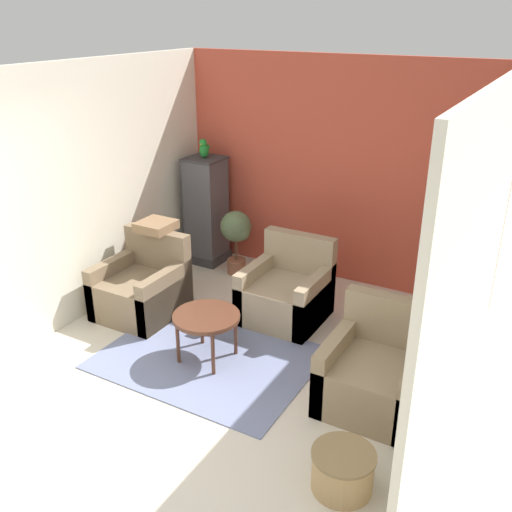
{
  "coord_description": "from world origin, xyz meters",
  "views": [
    {
      "loc": [
        2.49,
        -2.58,
        3.13
      ],
      "look_at": [
        0.0,
        1.82,
        0.94
      ],
      "focal_mm": 40.0,
      "sensor_mm": 36.0,
      "label": 1
    }
  ],
  "objects_px": {
    "armchair_left": "(142,289)",
    "parrot": "(204,149)",
    "armchair_middle": "(287,294)",
    "birdcage": "(206,211)",
    "armchair_right": "(376,375)",
    "wicker_basket": "(343,469)",
    "potted_plant": "(236,232)",
    "coffee_table": "(206,319)"
  },
  "relations": [
    {
      "from": "armchair_left",
      "to": "parrot",
      "type": "bearing_deg",
      "value": 97.2
    },
    {
      "from": "armchair_middle",
      "to": "parrot",
      "type": "bearing_deg",
      "value": 151.28
    },
    {
      "from": "parrot",
      "to": "birdcage",
      "type": "bearing_deg",
      "value": -90.0
    },
    {
      "from": "parrot",
      "to": "armchair_middle",
      "type": "bearing_deg",
      "value": -28.72
    },
    {
      "from": "armchair_right",
      "to": "wicker_basket",
      "type": "bearing_deg",
      "value": -83.83
    },
    {
      "from": "potted_plant",
      "to": "armchair_middle",
      "type": "bearing_deg",
      "value": -33.89
    },
    {
      "from": "armchair_left",
      "to": "armchair_right",
      "type": "relative_size",
      "value": 1.0
    },
    {
      "from": "birdcage",
      "to": "parrot",
      "type": "xyz_separation_m",
      "value": [
        0.0,
        0.0,
        0.83
      ]
    },
    {
      "from": "armchair_middle",
      "to": "parrot",
      "type": "height_order",
      "value": "parrot"
    },
    {
      "from": "armchair_middle",
      "to": "coffee_table",
      "type": "bearing_deg",
      "value": -105.05
    },
    {
      "from": "parrot",
      "to": "wicker_basket",
      "type": "height_order",
      "value": "parrot"
    },
    {
      "from": "armchair_right",
      "to": "potted_plant",
      "type": "xyz_separation_m",
      "value": [
        -2.43,
        1.7,
        0.27
      ]
    },
    {
      "from": "armchair_middle",
      "to": "wicker_basket",
      "type": "distance_m",
      "value": 2.48
    },
    {
      "from": "armchair_left",
      "to": "birdcage",
      "type": "height_order",
      "value": "birdcage"
    },
    {
      "from": "armchair_middle",
      "to": "wicker_basket",
      "type": "xyz_separation_m",
      "value": [
        1.45,
        -2.0,
        -0.12
      ]
    },
    {
      "from": "armchair_left",
      "to": "potted_plant",
      "type": "height_order",
      "value": "armchair_left"
    },
    {
      "from": "armchair_right",
      "to": "parrot",
      "type": "xyz_separation_m",
      "value": [
        -2.98,
        1.86,
        1.23
      ]
    },
    {
      "from": "armchair_right",
      "to": "birdcage",
      "type": "bearing_deg",
      "value": 147.98
    },
    {
      "from": "coffee_table",
      "to": "birdcage",
      "type": "relative_size",
      "value": 0.45
    },
    {
      "from": "armchair_middle",
      "to": "birdcage",
      "type": "height_order",
      "value": "birdcage"
    },
    {
      "from": "parrot",
      "to": "coffee_table",
      "type": "bearing_deg",
      "value": -56.2
    },
    {
      "from": "birdcage",
      "to": "potted_plant",
      "type": "distance_m",
      "value": 0.59
    },
    {
      "from": "armchair_left",
      "to": "coffee_table",
      "type": "bearing_deg",
      "value": -20.07
    },
    {
      "from": "armchair_right",
      "to": "potted_plant",
      "type": "distance_m",
      "value": 2.97
    },
    {
      "from": "armchair_right",
      "to": "potted_plant",
      "type": "relative_size",
      "value": 1.06
    },
    {
      "from": "armchair_right",
      "to": "armchair_middle",
      "type": "distance_m",
      "value": 1.65
    },
    {
      "from": "armchair_left",
      "to": "armchair_right",
      "type": "xyz_separation_m",
      "value": [
        2.78,
        -0.28,
        0.0
      ]
    },
    {
      "from": "birdcage",
      "to": "wicker_basket",
      "type": "height_order",
      "value": "birdcage"
    },
    {
      "from": "coffee_table",
      "to": "potted_plant",
      "type": "height_order",
      "value": "potted_plant"
    },
    {
      "from": "birdcage",
      "to": "armchair_right",
      "type": "bearing_deg",
      "value": -32.02
    },
    {
      "from": "birdcage",
      "to": "potted_plant",
      "type": "bearing_deg",
      "value": -16.73
    },
    {
      "from": "coffee_table",
      "to": "armchair_middle",
      "type": "distance_m",
      "value": 1.16
    },
    {
      "from": "wicker_basket",
      "to": "armchair_middle",
      "type": "bearing_deg",
      "value": 125.89
    },
    {
      "from": "wicker_basket",
      "to": "armchair_left",
      "type": "bearing_deg",
      "value": 155.56
    },
    {
      "from": "parrot",
      "to": "armchair_left",
      "type": "bearing_deg",
      "value": -82.8
    },
    {
      "from": "coffee_table",
      "to": "armchair_middle",
      "type": "xyz_separation_m",
      "value": [
        0.3,
        1.11,
        -0.15
      ]
    },
    {
      "from": "armchair_left",
      "to": "birdcage",
      "type": "distance_m",
      "value": 1.65
    },
    {
      "from": "coffee_table",
      "to": "armchair_right",
      "type": "xyz_separation_m",
      "value": [
        1.63,
        0.14,
        -0.15
      ]
    },
    {
      "from": "parrot",
      "to": "potted_plant",
      "type": "xyz_separation_m",
      "value": [
        0.55,
        -0.17,
        -0.96
      ]
    },
    {
      "from": "armchair_middle",
      "to": "birdcage",
      "type": "xyz_separation_m",
      "value": [
        -1.64,
        0.9,
        0.41
      ]
    },
    {
      "from": "parrot",
      "to": "potted_plant",
      "type": "distance_m",
      "value": 1.12
    },
    {
      "from": "coffee_table",
      "to": "armchair_right",
      "type": "height_order",
      "value": "armchair_right"
    }
  ]
}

